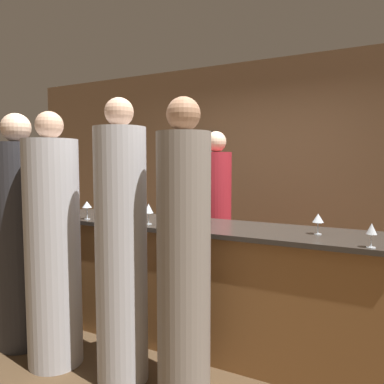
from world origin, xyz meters
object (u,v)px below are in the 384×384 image
at_px(guest_1, 184,259).
at_px(wine_bottle_1, 52,203).
at_px(guest_0, 53,250).
at_px(guest_2, 121,251).
at_px(wine_bottle_0, 184,209).
at_px(bartender, 216,224).
at_px(guest_3, 20,240).

height_order(guest_1, wine_bottle_1, guest_1).
height_order(guest_0, guest_1, guest_1).
bearing_deg(guest_2, wine_bottle_0, 84.65).
height_order(guest_2, wine_bottle_0, guest_2).
bearing_deg(wine_bottle_1, guest_2, -22.11).
xyz_separation_m(guest_0, wine_bottle_1, (-0.62, 0.55, 0.25)).
relative_size(bartender, guest_2, 0.94).
height_order(guest_0, wine_bottle_0, guest_0).
xyz_separation_m(bartender, wine_bottle_1, (-1.19, -1.06, 0.26)).
xyz_separation_m(guest_2, guest_3, (-1.03, 0.00, -0.02)).
bearing_deg(guest_2, guest_1, 6.17).
distance_m(guest_1, guest_2, 0.46).
distance_m(guest_1, wine_bottle_0, 0.82).
bearing_deg(guest_3, wine_bottle_0, 33.94).
distance_m(bartender, guest_2, 1.55).
height_order(guest_2, wine_bottle_1, guest_2).
bearing_deg(guest_1, guest_3, -178.21).
height_order(guest_3, wine_bottle_1, guest_3).
distance_m(bartender, guest_1, 1.57).
distance_m(guest_3, wine_bottle_0, 1.34).
bearing_deg(wine_bottle_0, guest_0, -128.60).
distance_m(guest_2, wine_bottle_0, 0.77).
distance_m(guest_0, guest_3, 0.46).
xyz_separation_m(guest_1, guest_3, (-1.48, -0.05, -0.01)).
relative_size(guest_0, guest_3, 0.99).
bearing_deg(guest_1, wine_bottle_1, 165.17).
distance_m(guest_0, wine_bottle_0, 1.06).
height_order(bartender, wine_bottle_0, bartender).
bearing_deg(guest_1, wine_bottle_0, 119.14).
bearing_deg(wine_bottle_1, wine_bottle_0, 11.30).
relative_size(guest_1, guest_2, 0.99).
relative_size(guest_1, guest_3, 1.01).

